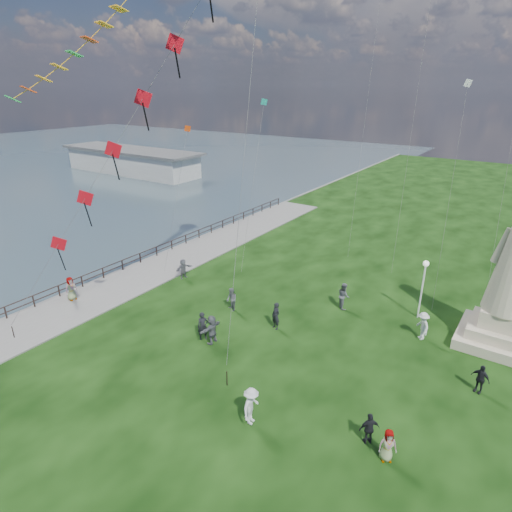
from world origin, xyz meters
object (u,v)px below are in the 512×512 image
Objects in this scene: person_3 at (369,429)px; person_10 at (71,290)px; lamppost at (424,277)px; person_9 at (480,379)px; person_0 at (203,326)px; statue at (509,293)px; person_4 at (388,445)px; person_5 at (183,269)px; person_8 at (423,326)px; pier_pavilion at (131,161)px; person_6 at (276,316)px; person_11 at (212,329)px; person_1 at (232,299)px; person_2 at (251,406)px; person_7 at (344,296)px.

person_10 is at bearing -44.87° from person_3.
lamppost is 8.09m from person_9.
person_0 is at bearing -54.08° from person_3.
statue is at bearing -61.16° from person_10.
statue is at bearing 44.48° from person_4.
statue is at bearing -68.91° from person_5.
person_3 is at bearing -38.09° from person_8.
lamppost is at bearing -23.62° from pier_pavilion.
person_6 reaches higher than person_8.
person_6 is at bearing -159.19° from person_9.
person_5 is 1.03× the size of person_9.
lamppost reaches higher than pier_pavilion.
lamppost is 2.58× the size of person_9.
person_6 reaches higher than person_10.
person_0 is 0.72m from person_11.
person_10 is at bearing -137.93° from person_6.
person_1 is at bearing -56.94° from person_10.
lamppost reaches higher than person_6.
person_0 reaches higher than person_9.
person_9 is (15.26, 4.24, -0.11)m from person_0.
person_3 is (-3.84, -12.25, -2.73)m from statue.
pier_pavilion reaches higher than person_10.
pier_pavilion is 57.63m from person_1.
person_4 is (13.44, -6.79, -0.07)m from person_1.
statue is at bearing 77.99° from person_8.
person_11 is (-14.54, -4.22, 0.12)m from person_9.
person_2 reaches higher than person_6.
lamppost is at bearing 158.88° from person_8.
person_3 is at bearing -76.88° from person_2.
person_4 is 12.29m from person_11.
pier_pavilion is 3.21× the size of statue.
person_3 is 12.64m from person_7.
person_10 is at bearing -151.56° from lamppost.
pier_pavilion is 61.08m from person_6.
person_9 is (22.68, -1.91, -0.02)m from person_5.
person_2 is 8.64m from person_6.
person_4 is 0.84× the size of person_6.
person_5 is (-7.42, 6.16, -0.09)m from person_0.
person_10 reaches higher than person_3.
pier_pavilion is 68.43m from person_2.
person_9 reaches higher than person_4.
person_5 is (-20.10, 8.95, 0.06)m from person_4.
person_10 is 0.96× the size of person_11.
person_0 is at bearing -36.79° from pier_pavilion.
person_2 reaches higher than person_4.
person_7 is (5.69, 8.80, 0.04)m from person_0.
person_4 is 0.85× the size of person_8.
statue is 5.81× the size of person_3.
person_0 and person_6 have the same top height.
person_7 reaches higher than person_10.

